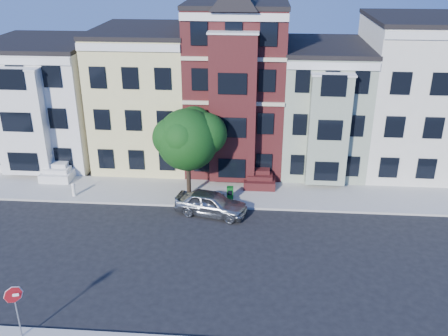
# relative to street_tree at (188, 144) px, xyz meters

# --- Properties ---
(ground) EXTENTS (120.00, 120.00, 0.00)m
(ground) POSITION_rel_street_tree_xyz_m (2.83, -7.51, -3.91)
(ground) COLOR black
(far_sidewalk) EXTENTS (60.00, 4.00, 0.15)m
(far_sidewalk) POSITION_rel_street_tree_xyz_m (2.83, 0.49, -3.84)
(far_sidewalk) COLOR #9E9B93
(far_sidewalk) RESTS_ON ground
(house_white) EXTENTS (8.00, 9.00, 9.00)m
(house_white) POSITION_rel_street_tree_xyz_m (-12.17, 6.99, 0.59)
(house_white) COLOR silver
(house_white) RESTS_ON ground
(house_yellow) EXTENTS (7.00, 9.00, 10.00)m
(house_yellow) POSITION_rel_street_tree_xyz_m (-4.17, 6.99, 1.09)
(house_yellow) COLOR beige
(house_yellow) RESTS_ON ground
(house_brown) EXTENTS (7.00, 9.00, 12.00)m
(house_brown) POSITION_rel_street_tree_xyz_m (2.83, 6.99, 2.09)
(house_brown) COLOR #401415
(house_brown) RESTS_ON ground
(house_green) EXTENTS (6.00, 9.00, 9.00)m
(house_green) POSITION_rel_street_tree_xyz_m (9.33, 6.99, 0.59)
(house_green) COLOR gray
(house_green) RESTS_ON ground
(house_cream) EXTENTS (8.00, 9.00, 11.00)m
(house_cream) POSITION_rel_street_tree_xyz_m (16.33, 6.99, 1.59)
(house_cream) COLOR silver
(house_cream) RESTS_ON ground
(street_tree) EXTENTS (6.69, 6.69, 7.52)m
(street_tree) POSITION_rel_street_tree_xyz_m (0.00, 0.00, 0.00)
(street_tree) COLOR #174A14
(street_tree) RESTS_ON far_sidewalk
(parked_car) EXTENTS (4.92, 2.89, 1.57)m
(parked_car) POSITION_rel_street_tree_xyz_m (1.75, -2.31, -3.12)
(parked_car) COLOR gray
(parked_car) RESTS_ON ground
(newspaper_box) EXTENTS (0.44, 0.39, 0.95)m
(newspaper_box) POSITION_rel_street_tree_xyz_m (2.85, -0.50, -3.29)
(newspaper_box) COLOR #0F5F1B
(newspaper_box) RESTS_ON far_sidewalk
(fire_hydrant) EXTENTS (0.33, 0.33, 0.74)m
(fire_hydrant) POSITION_rel_street_tree_xyz_m (-7.80, -0.75, -3.39)
(fire_hydrant) COLOR silver
(fire_hydrant) RESTS_ON far_sidewalk
(stop_sign) EXTENTS (0.80, 0.37, 2.96)m
(stop_sign) POSITION_rel_street_tree_xyz_m (-5.35, -14.05, -2.28)
(stop_sign) COLOR red
(stop_sign) RESTS_ON near_sidewalk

